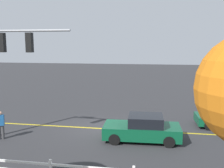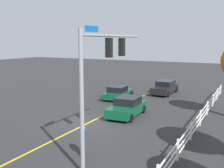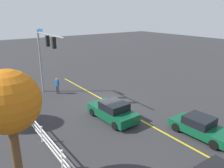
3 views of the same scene
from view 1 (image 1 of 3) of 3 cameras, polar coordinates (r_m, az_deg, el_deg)
name	(u,v)px [view 1 (image 1 of 3)]	position (r m, az deg, el deg)	size (l,w,h in m)	color
ground_plane	(99,128)	(17.75, -2.93, -9.69)	(120.00, 120.00, 0.00)	#2D2D30
lane_center_stripe	(159,132)	(17.36, 10.28, -10.24)	(28.00, 0.16, 0.01)	gold
car_1	(143,129)	(15.51, 6.73, -9.68)	(4.50, 2.18, 1.52)	#0C4C2D
pedestrian	(1,124)	(16.87, -23.21, -8.07)	(0.47, 0.39, 1.69)	#3F3F42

